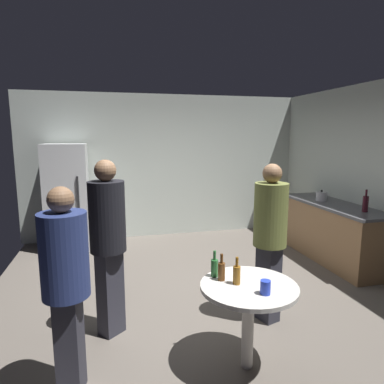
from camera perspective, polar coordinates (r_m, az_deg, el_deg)
The scene contains 14 objects.
ground_plane at distance 4.45m, azimuth 1.69°, elevation -17.02°, with size 5.20×5.20×0.10m, color #5B544C.
wall_back at distance 6.58m, azimuth -4.41°, elevation 4.35°, with size 5.32×0.06×2.70m, color beige.
refrigerator at distance 6.17m, azimuth -20.25°, elevation -0.78°, with size 0.70×0.68×1.80m.
kitchen_counter at distance 5.77m, azimuth 22.46°, elevation -6.17°, with size 0.64×1.99×0.90m.
kettle at distance 5.83m, azimuth 20.95°, elevation -0.68°, with size 0.24×0.17×0.18m.
wine_bottle_on_counter at distance 5.22m, azimuth 27.14°, elevation -1.72°, with size 0.08×0.08×0.31m.
foreground_table at distance 2.95m, azimuth 9.52°, elevation -16.96°, with size 0.80×0.80×0.73m.
beer_bottle_amber at distance 2.87m, azimuth 7.53°, elevation -13.55°, with size 0.06×0.06×0.23m.
beer_bottle_brown at distance 2.93m, azimuth 4.98°, elevation -13.04°, with size 0.06×0.06×0.23m.
beer_bottle_green at distance 2.99m, azimuth 3.80°, elevation -12.49°, with size 0.06×0.06×0.23m.
plastic_cup_blue at distance 2.75m, azimuth 12.24°, elevation -15.39°, with size 0.08×0.08×0.11m, color blue.
person_in_navy_shirt at distance 2.68m, azimuth -20.48°, elevation -13.26°, with size 0.39×0.39×1.59m.
person_in_olive_shirt at distance 3.58m, azimuth 12.99°, elevation -6.41°, with size 0.43×0.43×1.66m.
person_in_black_shirt at distance 3.34m, azimuth -13.96°, elevation -6.96°, with size 0.48×0.48×1.72m.
Camera 1 is at (-1.08, -3.84, 1.94)m, focal length 31.72 mm.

